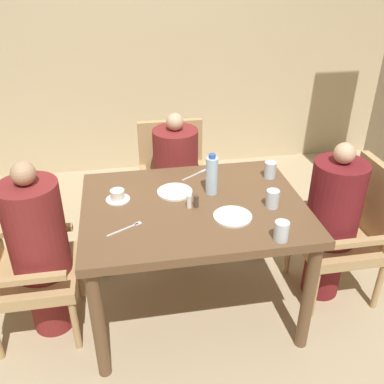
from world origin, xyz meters
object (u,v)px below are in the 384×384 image
at_px(plate_main_right, 175,192).
at_px(water_bottle, 212,175).
at_px(chair_far_side, 174,179).
at_px(chair_right_side, 351,229).
at_px(diner_in_right_chair, 331,222).
at_px(teacup_with_saucer, 118,196).
at_px(glass_tall_far, 281,231).
at_px(glass_tall_mid, 270,170).
at_px(chair_left_side, 16,264).
at_px(diner_in_left_chair, 40,249).
at_px(plate_main_left, 233,216).
at_px(glass_tall_near, 272,199).
at_px(diner_in_far_chair, 176,180).

bearing_deg(plate_main_right, water_bottle, -9.57).
bearing_deg(chair_far_side, chair_right_side, -40.54).
bearing_deg(diner_in_right_chair, chair_right_side, -0.00).
bearing_deg(teacup_with_saucer, glass_tall_far, -34.08).
bearing_deg(teacup_with_saucer, glass_tall_mid, 7.27).
relative_size(chair_left_side, plate_main_right, 4.32).
relative_size(diner_in_right_chair, glass_tall_mid, 10.51).
height_order(chair_left_side, diner_in_left_chair, diner_in_left_chair).
bearing_deg(chair_left_side, teacup_with_saucer, 11.15).
bearing_deg(plate_main_left, chair_right_side, 11.89).
bearing_deg(diner_in_right_chair, glass_tall_far, -140.97).
relative_size(chair_right_side, glass_tall_mid, 8.81).
height_order(chair_left_side, glass_tall_near, chair_left_side).
distance_m(diner_in_far_chair, teacup_with_saucer, 0.78).
xyz_separation_m(plate_main_left, glass_tall_mid, (0.35, 0.41, 0.05)).
relative_size(glass_tall_near, glass_tall_mid, 1.00).
relative_size(diner_in_left_chair, plate_main_right, 5.29).
height_order(chair_left_side, chair_far_side, same).
relative_size(diner_in_far_chair, glass_tall_mid, 10.32).
distance_m(chair_far_side, diner_in_far_chair, 0.15).
bearing_deg(chair_right_side, diner_in_right_chair, 180.00).
relative_size(diner_in_left_chair, diner_in_far_chair, 1.04).
relative_size(diner_in_far_chair, glass_tall_far, 10.32).
relative_size(chair_left_side, water_bottle, 3.63).
bearing_deg(diner_in_left_chair, glass_tall_near, -4.64).
bearing_deg(chair_left_side, plate_main_left, -8.34).
distance_m(diner_in_right_chair, glass_tall_near, 0.53).
height_order(plate_main_right, glass_tall_mid, glass_tall_mid).
distance_m(diner_in_far_chair, glass_tall_near, 0.97).
xyz_separation_m(diner_in_right_chair, glass_tall_mid, (-0.34, 0.24, 0.27)).
bearing_deg(plate_main_left, teacup_with_saucer, 154.03).
bearing_deg(water_bottle, diner_in_far_chair, 101.60).
height_order(plate_main_left, water_bottle, water_bottle).
bearing_deg(diner_in_right_chair, glass_tall_near, -166.74).
xyz_separation_m(chair_far_side, glass_tall_near, (0.42, -0.97, 0.34)).
xyz_separation_m(chair_right_side, water_bottle, (-0.88, 0.11, 0.40)).
xyz_separation_m(water_bottle, glass_tall_far, (0.24, -0.52, -0.06)).
bearing_deg(glass_tall_far, chair_right_side, 32.35).
bearing_deg(chair_left_side, chair_right_side, 0.00).
relative_size(water_bottle, glass_tall_far, 2.43).
xyz_separation_m(teacup_with_saucer, glass_tall_mid, (0.95, 0.12, 0.02)).
bearing_deg(plate_main_right, chair_right_side, -7.47).
xyz_separation_m(chair_left_side, water_bottle, (1.14, 0.11, 0.40)).
distance_m(chair_left_side, diner_in_far_chair, 1.24).
height_order(diner_in_far_chair, diner_in_right_chair, diner_in_right_chair).
bearing_deg(glass_tall_near, plate_main_right, 153.99).
xyz_separation_m(diner_in_far_chair, plate_main_right, (-0.09, -0.58, 0.23)).
relative_size(plate_main_left, glass_tall_near, 2.04).
relative_size(plate_main_right, glass_tall_far, 2.04).
relative_size(chair_left_side, chair_far_side, 1.00).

